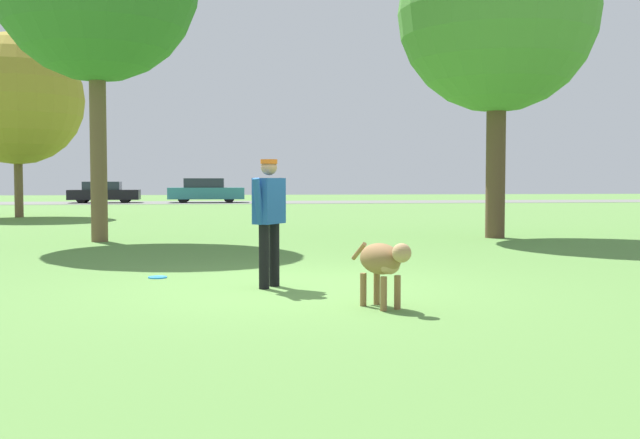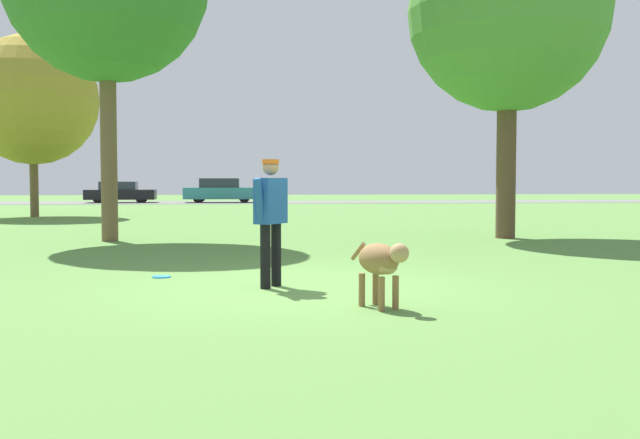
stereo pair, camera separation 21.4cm
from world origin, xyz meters
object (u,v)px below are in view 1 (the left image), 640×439
dog (383,261)px  tree_near_right (497,14)px  person (269,211)px  parked_car_black (104,192)px  parked_car_teal (206,191)px  frisbee (158,277)px  tree_far_left (17,99)px

dog → tree_near_right: 11.33m
person → dog: person is taller
person → parked_car_black: (-7.56, 36.31, -0.34)m
dog → parked_car_teal: 37.77m
frisbee → tree_near_right: bearing=41.2°
person → tree_far_left: 20.95m
dog → frisbee: size_ratio=3.54×
dog → tree_near_right: bearing=127.5°
dog → tree_far_left: 22.97m
tree_far_left → parked_car_black: tree_far_left is taller
dog → parked_car_black: size_ratio=0.22×
tree_near_right → parked_car_teal: (-7.33, 28.51, -4.50)m
person → tree_far_left: size_ratio=0.24×
parked_car_black → parked_car_teal: (6.01, -0.30, 0.09)m
dog → tree_near_right: tree_near_right is taller
tree_far_left → parked_car_black: (0.39, 17.21, -3.67)m
frisbee → parked_car_teal: size_ratio=0.06×
parked_car_black → parked_car_teal: 6.02m
person → dog: size_ratio=1.75×
parked_car_black → dog: bearing=-78.8°
frisbee → tree_far_left: bearing=109.8°
tree_far_left → dog: bearing=-66.5°
parked_car_black → parked_car_teal: parked_car_teal is taller
parked_car_teal → parked_car_black: bearing=178.5°
dog → frisbee: dog is taller
dog → person: bearing=-172.4°
tree_far_left → parked_car_teal: size_ratio=1.47×
frisbee → tree_far_left: (-6.47, 17.97, 4.28)m
frisbee → parked_car_teal: (-0.07, 34.87, 0.70)m
dog → frisbee: (-2.57, 2.81, -0.49)m
parked_car_teal → tree_near_right: bearing=-74.2°
person → dog: bearing=-113.8°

